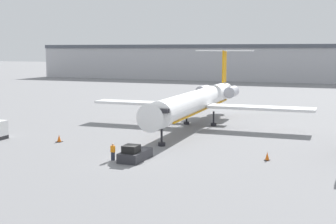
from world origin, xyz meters
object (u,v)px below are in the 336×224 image
airplane_main (198,101)px  traffic_cone_right (267,156)px  pushback_tug (135,154)px  traffic_cone_left (59,139)px  worker_near_tug (113,152)px

airplane_main → traffic_cone_right: bearing=-54.0°
pushback_tug → traffic_cone_left: 12.85m
traffic_cone_left → airplane_main: bearing=54.9°
worker_near_tug → traffic_cone_right: size_ratio=2.03×
airplane_main → traffic_cone_right: (12.20, -16.80, -3.17)m
airplane_main → worker_near_tug: 22.33m
worker_near_tug → traffic_cone_left: (-9.95, 5.73, -0.46)m
airplane_main → traffic_cone_right: airplane_main is taller
traffic_cone_left → traffic_cone_right: traffic_cone_left is taller
pushback_tug → traffic_cone_right: pushback_tug is taller
pushback_tug → worker_near_tug: bearing=-156.7°
airplane_main → traffic_cone_right: size_ratio=41.98×
traffic_cone_left → traffic_cone_right: size_ratio=1.00×
traffic_cone_right → worker_near_tug: bearing=-158.9°
airplane_main → traffic_cone_left: bearing=-125.1°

